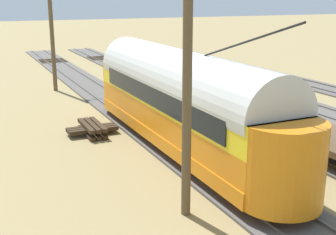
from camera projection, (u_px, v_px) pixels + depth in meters
track_third_siding at (291, 141)px, 20.32m from camera, size 2.80×80.00×0.18m
track_outer_siding at (194, 157)px, 18.29m from camera, size 2.80×80.00×0.18m
vintage_streetcar at (180, 98)px, 18.87m from camera, size 2.65×16.10×5.64m
flatcar_adjacent at (274, 117)px, 21.29m from camera, size 2.80×11.75×1.60m
catenary_pole_foreground at (53, 35)px, 30.39m from camera, size 2.71×0.28×7.43m
catenary_pole_mid_near at (189, 90)px, 12.67m from camera, size 2.71×0.28×7.43m
spare_tie_stack at (92, 129)px, 21.42m from camera, size 2.40×2.40×0.54m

